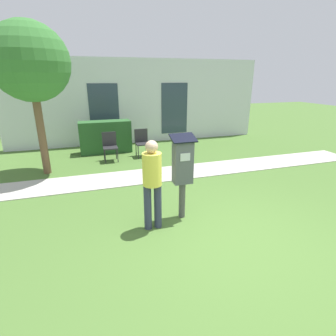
{
  "coord_description": "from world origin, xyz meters",
  "views": [
    {
      "loc": [
        -2.14,
        -3.11,
        2.53
      ],
      "look_at": [
        -0.86,
        0.92,
        1.05
      ],
      "focal_mm": 28.0,
      "sensor_mm": 36.0,
      "label": 1
    }
  ],
  "objects_px": {
    "parking_meter": "(183,166)",
    "outdoor_chair_left": "(110,144)",
    "outdoor_chair_middle": "(142,140)",
    "person_standing": "(152,179)"
  },
  "relations": [
    {
      "from": "parking_meter",
      "to": "outdoor_chair_left",
      "type": "xyz_separation_m",
      "value": [
        -0.91,
        4.03,
        -0.49
      ]
    },
    {
      "from": "outdoor_chair_left",
      "to": "parking_meter",
      "type": "bearing_deg",
      "value": -60.31
    },
    {
      "from": "person_standing",
      "to": "outdoor_chair_left",
      "type": "xyz_separation_m",
      "value": [
        -0.29,
        4.24,
        -0.4
      ]
    },
    {
      "from": "parking_meter",
      "to": "outdoor_chair_left",
      "type": "height_order",
      "value": "parking_meter"
    },
    {
      "from": "person_standing",
      "to": "outdoor_chair_left",
      "type": "distance_m",
      "value": 4.27
    },
    {
      "from": "parking_meter",
      "to": "outdoor_chair_left",
      "type": "distance_m",
      "value": 4.16
    },
    {
      "from": "outdoor_chair_left",
      "to": "outdoor_chair_middle",
      "type": "relative_size",
      "value": 1.0
    },
    {
      "from": "parking_meter",
      "to": "outdoor_chair_middle",
      "type": "relative_size",
      "value": 1.77
    },
    {
      "from": "person_standing",
      "to": "outdoor_chair_left",
      "type": "height_order",
      "value": "person_standing"
    },
    {
      "from": "person_standing",
      "to": "outdoor_chair_middle",
      "type": "height_order",
      "value": "person_standing"
    }
  ]
}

